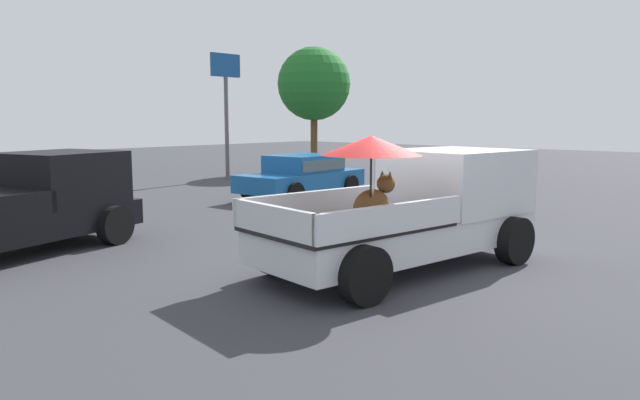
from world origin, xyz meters
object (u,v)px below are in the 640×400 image
at_px(pickup_truck_far, 17,206).
at_px(parked_sedan_near, 302,174).
at_px(motel_sign, 226,91).
at_px(pickup_truck_main, 419,207).

distance_m(pickup_truck_far, parked_sedan_near, 9.13).
height_order(parked_sedan_near, motel_sign, motel_sign).
height_order(pickup_truck_main, pickup_truck_far, pickup_truck_main).
relative_size(pickup_truck_main, pickup_truck_far, 1.03).
bearing_deg(pickup_truck_main, motel_sign, 70.84).
xyz_separation_m(pickup_truck_far, motel_sign, (11.07, 7.64, 2.63)).
bearing_deg(pickup_truck_far, pickup_truck_main, -69.66).
xyz_separation_m(pickup_truck_main, motel_sign, (6.98, 13.53, 2.52)).
bearing_deg(motel_sign, pickup_truck_far, -145.39).
bearing_deg(pickup_truck_main, parked_sedan_near, 64.43).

